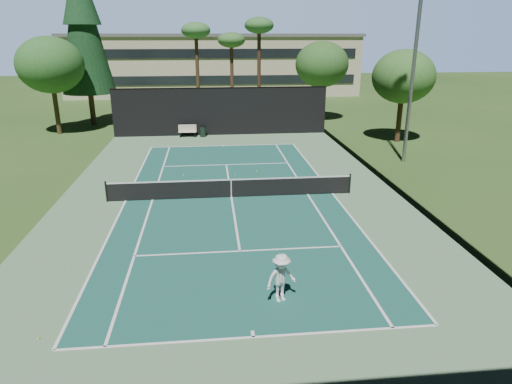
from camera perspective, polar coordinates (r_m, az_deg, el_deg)
ground at (r=24.17m, az=-3.10°, el=-0.68°), size 160.00×160.00×0.00m
apron_slab at (r=24.17m, az=-3.10°, el=-0.67°), size 18.00×32.00×0.01m
court_surface at (r=24.16m, az=-3.10°, el=-0.65°), size 10.97×23.77×0.01m
court_lines at (r=24.16m, az=-3.10°, el=-0.64°), size 11.07×23.87×0.01m
tennis_net at (r=23.99m, az=-3.12°, el=0.57°), size 12.90×0.10×1.10m
fence at (r=23.63m, az=-3.19°, el=3.96°), size 18.04×32.05×4.03m
player at (r=14.80m, az=3.17°, el=-10.67°), size 1.22×0.96×1.65m
tennis_ball_a at (r=14.85m, az=-25.52°, el=-16.21°), size 0.07×0.07×0.07m
tennis_ball_b at (r=27.99m, az=-2.64°, el=2.18°), size 0.06×0.06×0.06m
tennis_ball_c at (r=28.70m, az=0.09°, el=2.64°), size 0.07×0.07×0.07m
tennis_ball_d at (r=28.21m, az=-9.07°, el=2.10°), size 0.08×0.08×0.08m
park_bench at (r=39.01m, az=-8.57°, el=7.61°), size 1.50×0.45×1.02m
trash_bin at (r=38.91m, az=-6.65°, el=7.56°), size 0.56×0.56×0.95m
pine_tree at (r=46.07m, az=-20.96°, el=19.64°), size 4.80×4.80×15.00m
palm_a at (r=46.74m, az=-7.51°, el=18.96°), size 2.80×2.80×9.32m
palm_b at (r=48.80m, az=-3.09°, el=18.11°), size 2.80×2.80×8.42m
palm_c at (r=46.01m, az=0.39°, el=19.63°), size 2.80×2.80×9.77m
decid_tree_a at (r=46.15m, az=8.23°, el=15.49°), size 5.12×5.12×7.62m
decid_tree_b at (r=37.97m, az=17.95°, el=13.54°), size 4.80×4.80×7.14m
decid_tree_c at (r=42.80m, az=-24.33°, el=14.25°), size 5.44×5.44×8.09m
campus_building at (r=68.83m, az=-5.25°, el=15.71°), size 40.50×12.50×8.30m
light_pole at (r=31.60m, az=19.14°, el=14.99°), size 0.90×0.25×12.22m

